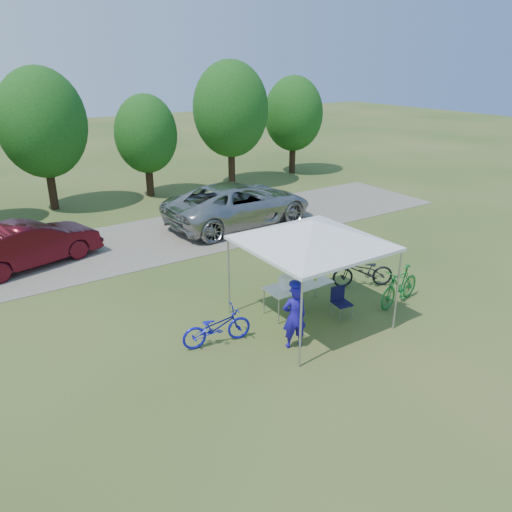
{
  "coord_description": "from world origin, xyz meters",
  "views": [
    {
      "loc": [
        -7.46,
        -8.73,
        6.36
      ],
      "look_at": [
        -0.31,
        2.0,
        1.21
      ],
      "focal_mm": 35.0,
      "sensor_mm": 36.0,
      "label": 1
    }
  ],
  "objects_px": {
    "cyclist": "(294,317)",
    "bike_blue": "(217,327)",
    "bike_green": "(400,286)",
    "bike_dark": "(363,272)",
    "minivan": "(239,204)",
    "folding_table": "(298,286)",
    "sedan": "(30,244)",
    "folding_chair": "(340,299)",
    "cooler": "(288,282)"
  },
  "relations": [
    {
      "from": "folding_table",
      "to": "bike_dark",
      "type": "relative_size",
      "value": 1.02
    },
    {
      "from": "bike_dark",
      "to": "minivan",
      "type": "relative_size",
      "value": 0.3
    },
    {
      "from": "bike_green",
      "to": "bike_dark",
      "type": "bearing_deg",
      "value": 171.39
    },
    {
      "from": "cooler",
      "to": "folding_table",
      "type": "bearing_deg",
      "value": 0.0
    },
    {
      "from": "bike_blue",
      "to": "cyclist",
      "type": "bearing_deg",
      "value": -119.26
    },
    {
      "from": "folding_chair",
      "to": "bike_dark",
      "type": "distance_m",
      "value": 2.05
    },
    {
      "from": "cooler",
      "to": "bike_blue",
      "type": "xyz_separation_m",
      "value": [
        -2.31,
        -0.27,
        -0.48
      ]
    },
    {
      "from": "cooler",
      "to": "sedan",
      "type": "height_order",
      "value": "sedan"
    },
    {
      "from": "folding_table",
      "to": "cyclist",
      "type": "distance_m",
      "value": 1.84
    },
    {
      "from": "folding_table",
      "to": "cyclist",
      "type": "relative_size",
      "value": 1.18
    },
    {
      "from": "folding_chair",
      "to": "sedan",
      "type": "relative_size",
      "value": 0.19
    },
    {
      "from": "bike_green",
      "to": "bike_dark",
      "type": "xyz_separation_m",
      "value": [
        -0.03,
        1.35,
        -0.05
      ]
    },
    {
      "from": "folding_chair",
      "to": "folding_table",
      "type": "bearing_deg",
      "value": 138.15
    },
    {
      "from": "cyclist",
      "to": "bike_blue",
      "type": "bearing_deg",
      "value": -20.12
    },
    {
      "from": "folding_chair",
      "to": "cyclist",
      "type": "relative_size",
      "value": 0.52
    },
    {
      "from": "folding_chair",
      "to": "minivan",
      "type": "relative_size",
      "value": 0.13
    },
    {
      "from": "bike_dark",
      "to": "bike_green",
      "type": "bearing_deg",
      "value": 29.17
    },
    {
      "from": "sedan",
      "to": "cyclist",
      "type": "bearing_deg",
      "value": -169.57
    },
    {
      "from": "cooler",
      "to": "bike_green",
      "type": "distance_m",
      "value": 3.17
    },
    {
      "from": "bike_blue",
      "to": "bike_green",
      "type": "xyz_separation_m",
      "value": [
        5.21,
        -0.96,
        0.08
      ]
    },
    {
      "from": "bike_dark",
      "to": "sedan",
      "type": "relative_size",
      "value": 0.41
    },
    {
      "from": "folding_chair",
      "to": "bike_dark",
      "type": "height_order",
      "value": "bike_dark"
    },
    {
      "from": "folding_table",
      "to": "cooler",
      "type": "distance_m",
      "value": 0.4
    },
    {
      "from": "folding_chair",
      "to": "bike_green",
      "type": "bearing_deg",
      "value": -3.55
    },
    {
      "from": "folding_chair",
      "to": "bike_green",
      "type": "relative_size",
      "value": 0.46
    },
    {
      "from": "bike_blue",
      "to": "minivan",
      "type": "bearing_deg",
      "value": -26.79
    },
    {
      "from": "folding_chair",
      "to": "cooler",
      "type": "bearing_deg",
      "value": 148.99
    },
    {
      "from": "folding_table",
      "to": "sedan",
      "type": "bearing_deg",
      "value": 125.94
    },
    {
      "from": "folding_chair",
      "to": "cyclist",
      "type": "xyz_separation_m",
      "value": [
        -1.93,
        -0.53,
        0.31
      ]
    },
    {
      "from": "folding_table",
      "to": "bike_blue",
      "type": "height_order",
      "value": "bike_blue"
    },
    {
      "from": "folding_chair",
      "to": "cooler",
      "type": "height_order",
      "value": "cooler"
    },
    {
      "from": "folding_table",
      "to": "folding_chair",
      "type": "relative_size",
      "value": 2.27
    },
    {
      "from": "bike_green",
      "to": "minivan",
      "type": "height_order",
      "value": "minivan"
    },
    {
      "from": "bike_blue",
      "to": "minivan",
      "type": "height_order",
      "value": "minivan"
    },
    {
      "from": "folding_table",
      "to": "bike_green",
      "type": "bearing_deg",
      "value": -25.57
    },
    {
      "from": "minivan",
      "to": "folding_chair",
      "type": "bearing_deg",
      "value": 163.13
    },
    {
      "from": "sedan",
      "to": "minivan",
      "type": "bearing_deg",
      "value": -105.58
    },
    {
      "from": "minivan",
      "to": "bike_dark",
      "type": "bearing_deg",
      "value": 175.68
    },
    {
      "from": "bike_green",
      "to": "bike_dark",
      "type": "relative_size",
      "value": 0.97
    },
    {
      "from": "cyclist",
      "to": "sedan",
      "type": "distance_m",
      "value": 9.58
    },
    {
      "from": "folding_table",
      "to": "minivan",
      "type": "height_order",
      "value": "minivan"
    },
    {
      "from": "bike_green",
      "to": "sedan",
      "type": "relative_size",
      "value": 0.4
    },
    {
      "from": "cooler",
      "to": "bike_green",
      "type": "relative_size",
      "value": 0.26
    },
    {
      "from": "folding_table",
      "to": "minivan",
      "type": "xyz_separation_m",
      "value": [
        2.63,
        7.18,
        0.15
      ]
    },
    {
      "from": "cyclist",
      "to": "minivan",
      "type": "distance_m",
      "value": 9.38
    },
    {
      "from": "cooler",
      "to": "bike_blue",
      "type": "bearing_deg",
      "value": -173.39
    },
    {
      "from": "bike_blue",
      "to": "bike_green",
      "type": "distance_m",
      "value": 5.3
    },
    {
      "from": "bike_green",
      "to": "minivan",
      "type": "distance_m",
      "value": 8.41
    },
    {
      "from": "cooler",
      "to": "sedan",
      "type": "xyz_separation_m",
      "value": [
        -4.95,
        7.29,
        -0.19
      ]
    },
    {
      "from": "bike_dark",
      "to": "minivan",
      "type": "xyz_separation_m",
      "value": [
        0.1,
        7.06,
        0.4
      ]
    }
  ]
}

